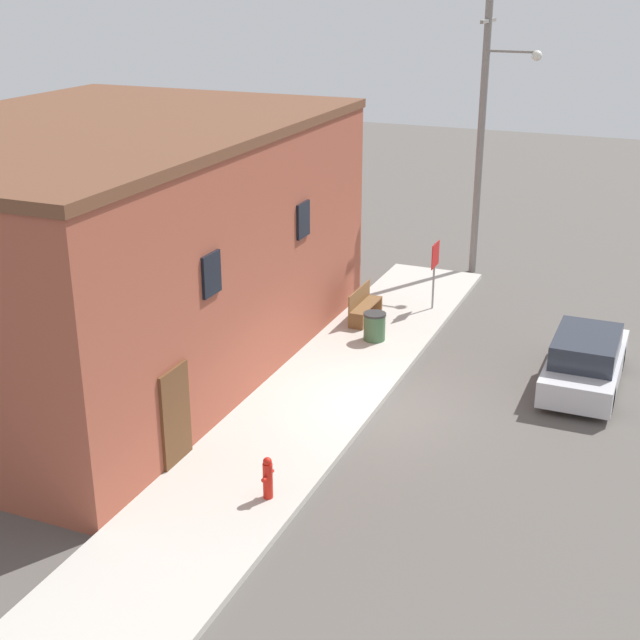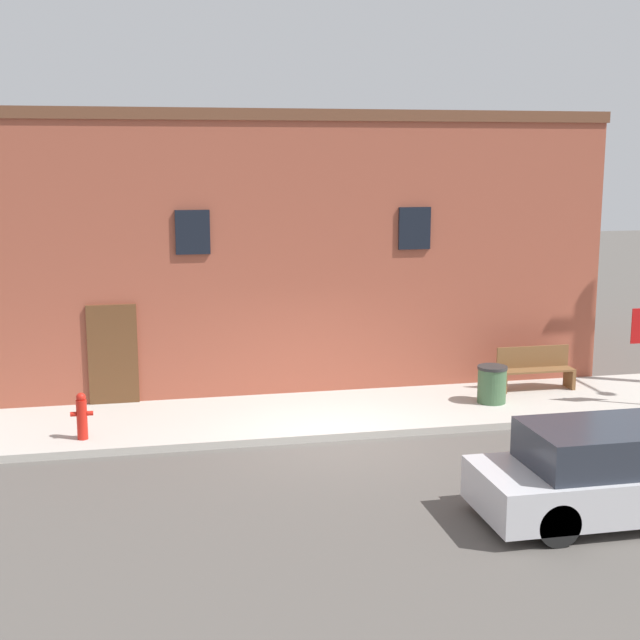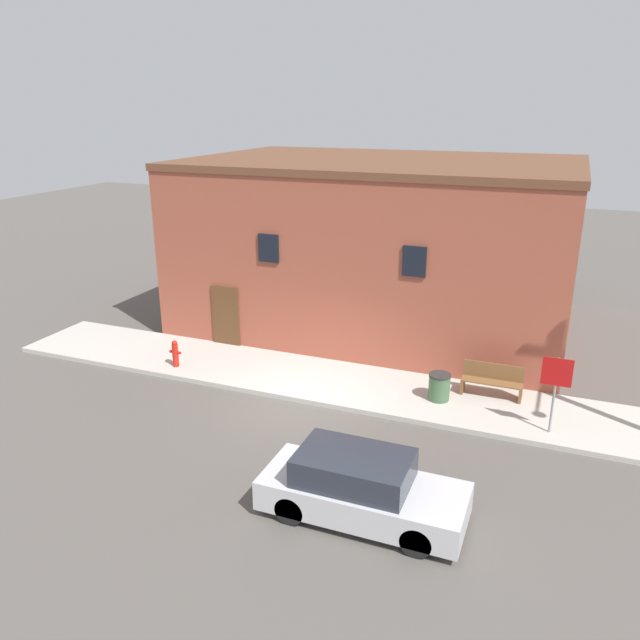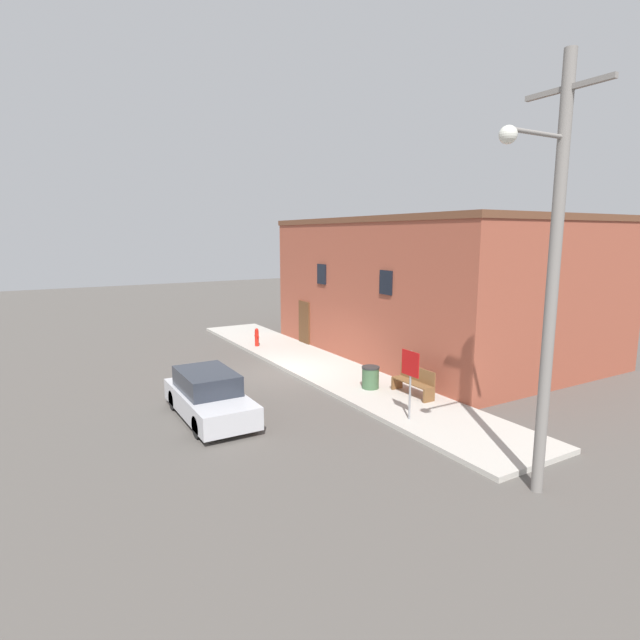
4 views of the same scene
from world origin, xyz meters
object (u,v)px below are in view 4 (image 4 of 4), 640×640
Objects in this scene: stop_sign at (410,372)px; utility_pole at (550,269)px; fire_hydrant at (257,337)px; bench at (414,382)px; trash_bin at (370,377)px; parked_car at (209,396)px.

utility_pole reaches higher than stop_sign.
fire_hydrant is 0.10× the size of utility_pole.
utility_pole is at bearing -17.26° from bench.
fire_hydrant is 0.52× the size of bench.
trash_bin is at bearing 165.09° from stop_sign.
fire_hydrant is 0.43× the size of stop_sign.
trash_bin is (-1.33, -0.81, -0.07)m from bench.
bench is 0.40× the size of parked_car.
stop_sign is 3.24m from trash_bin.
trash_bin is at bearing 5.26° from fire_hydrant.
stop_sign reaches higher than trash_bin.
utility_pole reaches higher than parked_car.
utility_pole is at bearing -8.15° from trash_bin.
parked_car reaches higher than fire_hydrant.
bench reaches higher than trash_bin.
fire_hydrant is at bearing -174.74° from trash_bin.
fire_hydrant reaches higher than trash_bin.
utility_pole is at bearing -3.37° from stop_sign.
stop_sign is 2.62× the size of trash_bin.
utility_pole is 2.12× the size of parked_car.
utility_pole reaches higher than fire_hydrant.
fire_hydrant is 11.16m from stop_sign.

